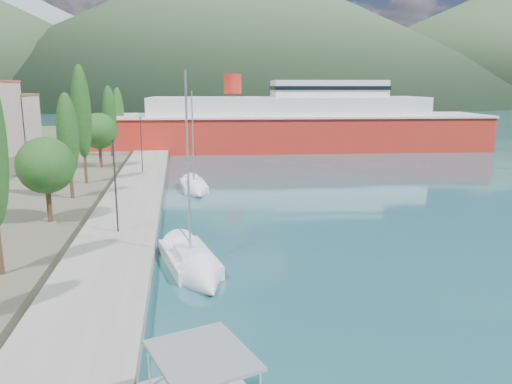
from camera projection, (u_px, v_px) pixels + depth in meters
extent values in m
plane|color=#22565D|center=(197.00, 124.00, 135.43)|extent=(1400.00, 1400.00, 0.00)
cube|color=gray|center=(132.00, 202.00, 43.15)|extent=(5.00, 88.00, 0.80)
cone|color=gray|center=(239.00, 25.00, 669.81)|extent=(760.00, 760.00, 180.00)
cone|color=gray|center=(507.00, 39.00, 647.25)|extent=(640.00, 640.00, 140.00)
cone|color=#385232|center=(232.00, 26.00, 400.01)|extent=(480.00, 480.00, 115.00)
cone|color=#385232|center=(497.00, 43.00, 416.02)|extent=(420.00, 420.00, 90.00)
cube|color=beige|center=(2.00, 122.00, 77.49)|extent=(9.00, 10.00, 8.00)
cylinder|color=#47301E|center=(49.00, 205.00, 35.46)|extent=(0.36, 0.36, 2.49)
sphere|color=#204C1B|center=(46.00, 165.00, 34.86)|extent=(3.98, 3.98, 3.98)
cylinder|color=#47301E|center=(72.00, 187.00, 42.99)|extent=(0.30, 0.30, 1.98)
ellipsoid|color=#204C1B|center=(68.00, 135.00, 42.05)|extent=(1.80, 1.80, 7.01)
cylinder|color=#47301E|center=(86.00, 171.00, 49.56)|extent=(0.30, 0.30, 2.55)
ellipsoid|color=#204C1B|center=(82.00, 112.00, 48.35)|extent=(1.80, 1.80, 9.02)
cylinder|color=#47301E|center=(101.00, 156.00, 59.12)|extent=(0.36, 0.36, 2.64)
sphere|color=#204C1B|center=(99.00, 131.00, 58.49)|extent=(4.23, 4.23, 4.23)
cylinder|color=#47301E|center=(112.00, 148.00, 68.87)|extent=(0.30, 0.30, 2.11)
ellipsoid|color=#204C1B|center=(109.00, 113.00, 67.86)|extent=(1.80, 1.80, 7.47)
cylinder|color=#47301E|center=(120.00, 141.00, 78.29)|extent=(0.30, 0.30, 2.05)
ellipsoid|color=#204C1B|center=(118.00, 111.00, 77.32)|extent=(1.80, 1.80, 7.25)
cylinder|color=#2D2D33|center=(115.00, 187.00, 32.34)|extent=(0.12, 0.12, 6.00)
cube|color=#2D2D33|center=(113.00, 140.00, 31.96)|extent=(0.15, 0.50, 0.12)
cylinder|color=#2D2D33|center=(141.00, 145.00, 55.38)|extent=(0.12, 0.12, 6.00)
cube|color=#2D2D33|center=(140.00, 117.00, 54.99)|extent=(0.15, 0.50, 0.12)
cube|color=slate|center=(202.00, 355.00, 13.98)|extent=(3.40, 3.69, 0.11)
cube|color=silver|center=(189.00, 260.00, 29.05)|extent=(3.68, 6.48, 0.98)
cube|color=silver|center=(190.00, 252.00, 28.54)|extent=(1.96, 2.69, 0.38)
cylinder|color=silver|center=(188.00, 166.00, 27.50)|extent=(0.12, 0.12, 10.31)
cone|color=silver|center=(206.00, 285.00, 25.47)|extent=(3.02, 3.30, 2.50)
cube|color=silver|center=(194.00, 187.00, 50.27)|extent=(2.77, 5.47, 0.91)
cube|color=silver|center=(194.00, 182.00, 49.81)|extent=(1.57, 2.23, 0.35)
cylinder|color=silver|center=(193.00, 138.00, 48.89)|extent=(0.12, 0.12, 9.06)
cone|color=silver|center=(198.00, 194.00, 47.06)|extent=(2.52, 2.66, 2.32)
cube|color=red|center=(287.00, 134.00, 81.67)|extent=(64.55, 18.07, 6.15)
cube|color=silver|center=(287.00, 115.00, 81.03)|extent=(65.02, 18.50, 0.33)
cube|color=silver|center=(287.00, 107.00, 80.75)|extent=(44.68, 14.31, 3.30)
cube|color=silver|center=(328.00, 89.00, 80.62)|extent=(18.42, 9.53, 2.64)
cylinder|color=red|center=(233.00, 84.00, 79.33)|extent=(2.86, 2.86, 3.08)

